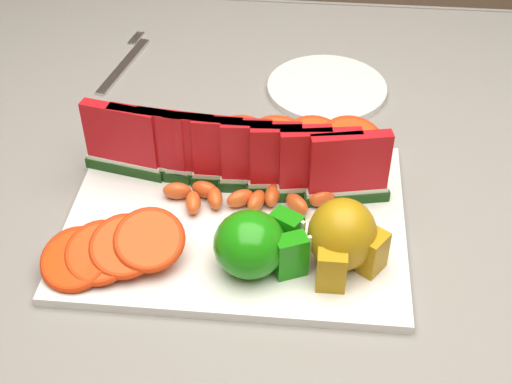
{
  "coord_description": "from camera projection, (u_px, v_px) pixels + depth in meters",
  "views": [
    {
      "loc": [
        0.04,
        -0.69,
        1.35
      ],
      "look_at": [
        -0.02,
        -0.08,
        0.81
      ],
      "focal_mm": 50.0,
      "sensor_mm": 36.0,
      "label": 1
    }
  ],
  "objects": [
    {
      "name": "orange_fan_front",
      "position": [
        112.0,
        249.0,
        0.78
      ],
      "size": [
        0.17,
        0.12,
        0.05
      ],
      "color": "#D83700",
      "rests_on": "platter"
    },
    {
      "name": "tablecloth",
      "position": [
        275.0,
        207.0,
        0.94
      ],
      "size": [
        1.53,
        1.03,
        0.2
      ],
      "color": "gray",
      "rests_on": "table"
    },
    {
      "name": "side_plate",
      "position": [
        327.0,
        88.0,
        1.07
      ],
      "size": [
        0.23,
        0.23,
        0.01
      ],
      "color": "silver",
      "rests_on": "tablecloth"
    },
    {
      "name": "table",
      "position": [
        274.0,
        240.0,
        0.98
      ],
      "size": [
        1.4,
        0.9,
        0.75
      ],
      "color": "#51381B",
      "rests_on": "ground"
    },
    {
      "name": "apple_cluster",
      "position": [
        256.0,
        244.0,
        0.77
      ],
      "size": [
        0.11,
        0.09,
        0.07
      ],
      "color": "#227A18",
      "rests_on": "platter"
    },
    {
      "name": "pear_cluster",
      "position": [
        343.0,
        238.0,
        0.77
      ],
      "size": [
        0.1,
        0.1,
        0.08
      ],
      "color": "#A37A12",
      "rests_on": "platter"
    },
    {
      "name": "platter",
      "position": [
        236.0,
        219.0,
        0.86
      ],
      "size": [
        0.4,
        0.3,
        0.01
      ],
      "color": "silver",
      "rests_on": "tablecloth"
    },
    {
      "name": "tangerine_segments",
      "position": [
        242.0,
        197.0,
        0.86
      ],
      "size": [
        0.21,
        0.06,
        0.02
      ],
      "color": "orange",
      "rests_on": "platter"
    },
    {
      "name": "watermelon_row",
      "position": [
        233.0,
        156.0,
        0.86
      ],
      "size": [
        0.39,
        0.07,
        0.1
      ],
      "color": "#10350D",
      "rests_on": "platter"
    },
    {
      "name": "fork",
      "position": [
        125.0,
        63.0,
        1.13
      ],
      "size": [
        0.05,
        0.19,
        0.0
      ],
      "color": "silver",
      "rests_on": "tablecloth"
    },
    {
      "name": "orange_fan_back",
      "position": [
        259.0,
        142.0,
        0.93
      ],
      "size": [
        0.34,
        0.11,
        0.05
      ],
      "color": "#D83700",
      "rests_on": "platter"
    }
  ]
}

